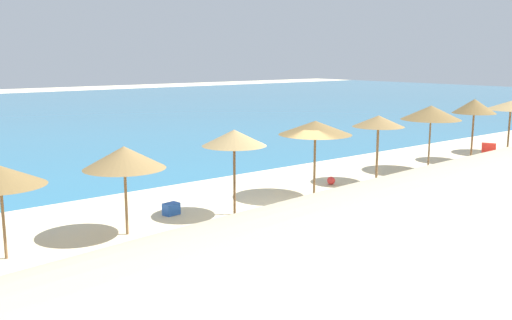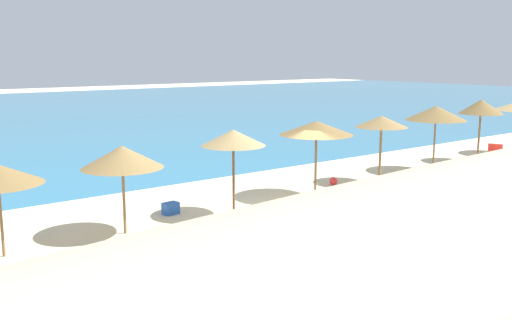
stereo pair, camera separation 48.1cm
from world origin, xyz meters
The scene contains 13 objects.
ground_plane centered at (0.00, 0.00, 0.00)m, with size 160.00×160.00×0.00m, color beige.
dune_ridge centered at (-2.68, -7.39, 1.48)m, with size 50.00×5.08×2.95m, color beige.
beach_umbrella_2 centered at (-9.02, 1.56, 2.14)m, with size 2.23×2.23×2.40m.
beach_umbrella_3 centered at (-5.74, 1.47, 2.24)m, with size 2.32×2.32×2.56m.
beach_umbrella_4 centered at (-2.09, 1.21, 2.49)m, with size 2.05×2.05×2.76m.
beach_umbrella_5 centered at (1.64, 1.37, 2.50)m, with size 2.64×2.64×2.76m.
beach_umbrella_6 centered at (5.31, 1.51, 2.46)m, with size 2.07×2.07×2.70m.
beach_umbrella_7 centered at (9.00, 1.59, 2.58)m, with size 2.63×2.63×2.90m.
beach_umbrella_8 centered at (12.76, 1.74, 2.64)m, with size 2.07×2.07×3.00m.
beach_umbrella_9 centered at (16.28, 1.72, 2.50)m, with size 2.55×2.55×2.74m.
lounge_chair_1 centered at (12.06, 0.52, 0.42)m, with size 1.67×1.17×1.02m.
beach_ball centered at (3.48, 2.27, 0.16)m, with size 0.32×0.32×0.32m, color red.
cooler_box centered at (-3.71, 2.45, 0.19)m, with size 0.50×0.34×0.39m, color blue.
Camera 1 is at (-12.66, -13.03, 5.03)m, focal length 39.87 mm.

